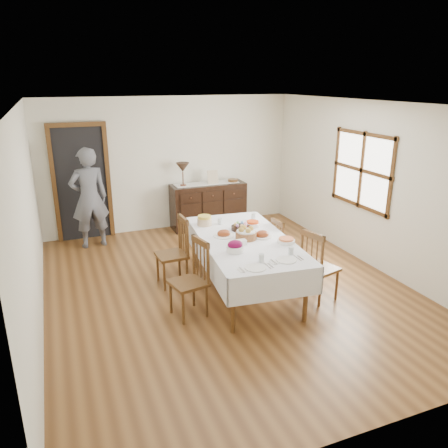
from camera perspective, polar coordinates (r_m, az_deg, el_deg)
name	(u,v)px	position (r m, az deg, el deg)	size (l,w,h in m)	color
ground	(227,287)	(6.46, 0.33, -8.28)	(6.00, 6.00, 0.00)	brown
room_shell	(206,172)	(6.24, -2.35, 6.75)	(5.02, 6.02, 2.65)	white
dining_table	(245,245)	(6.08, 2.72, -2.73)	(1.42, 2.45, 0.81)	white
chair_left_near	(192,278)	(5.58, -4.24, -7.01)	(0.50, 0.50, 1.01)	#543417
chair_left_far	(175,251)	(6.43, -6.43, -3.49)	(0.44, 0.44, 1.02)	#543417
chair_right_near	(318,265)	(6.05, 12.12, -5.29)	(0.52, 0.52, 1.01)	#543417
chair_right_far	(284,247)	(6.75, 7.79, -2.97)	(0.38, 0.38, 0.91)	#543417
sideboard	(208,205)	(8.90, -2.07, 2.45)	(1.50, 0.55, 0.90)	black
person	(89,195)	(8.06, -17.23, 3.66)	(0.60, 0.38, 1.92)	slate
bread_basket	(246,234)	(6.01, 2.89, -1.32)	(0.29, 0.29, 0.18)	brown
egg_basket	(241,227)	(6.38, 2.20, -0.43)	(0.28, 0.28, 0.11)	black
ham_platter_a	(224,234)	(6.12, -0.03, -1.32)	(0.30, 0.30, 0.11)	white
ham_platter_b	(262,235)	(6.11, 5.02, -1.42)	(0.27, 0.27, 0.11)	white
beet_bowl	(235,247)	(5.57, 1.46, -2.99)	(0.23, 0.23, 0.15)	white
carrot_bowl	(253,224)	(6.52, 3.75, 0.00)	(0.21, 0.21, 0.09)	white
pineapple_bowl	(204,221)	(6.57, -2.57, 0.46)	(0.22, 0.22, 0.15)	#D5B78D
casserole_dish	(286,241)	(5.92, 8.12, -2.18)	(0.24, 0.24, 0.07)	white
butter_dish	(241,242)	(5.81, 2.22, -2.41)	(0.15, 0.10, 0.07)	white
setting_left	(257,264)	(5.18, 4.33, -5.29)	(0.43, 0.31, 0.10)	white
setting_right	(287,257)	(5.44, 8.29, -4.26)	(0.43, 0.31, 0.10)	white
glass_far_a	(220,221)	(6.62, -0.54, 0.38)	(0.07, 0.07, 0.09)	silver
glass_far_b	(254,217)	(6.83, 3.90, 0.98)	(0.07, 0.07, 0.11)	silver
runner	(206,183)	(8.81, -2.31, 5.34)	(1.30, 0.35, 0.01)	white
table_lamp	(183,168)	(8.56, -5.42, 7.29)	(0.26, 0.26, 0.46)	brown
picture_frame	(213,177)	(8.73, -1.47, 6.12)	(0.22, 0.08, 0.28)	#C3B090
deco_bowl	(233,181)	(8.93, 1.16, 5.69)	(0.20, 0.20, 0.06)	#543417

